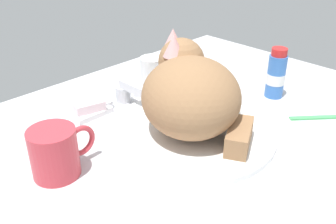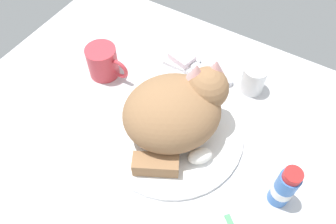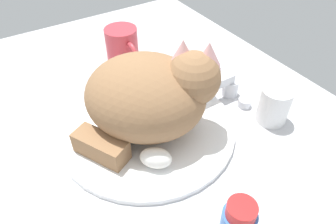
{
  "view_description": "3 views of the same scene",
  "coord_description": "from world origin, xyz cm",
  "px_view_note": "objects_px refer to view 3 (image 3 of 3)",
  "views": [
    {
      "loc": [
        -49.94,
        -43.51,
        41.01
      ],
      "look_at": [
        -2.71,
        3.59,
        4.83
      ],
      "focal_mm": 40.61,
      "sensor_mm": 36.0,
      "label": 1
    },
    {
      "loc": [
        21.36,
        -37.46,
        69.0
      ],
      "look_at": [
        -2.14,
        1.86,
        5.11
      ],
      "focal_mm": 35.68,
      "sensor_mm": 36.0,
      "label": 2
    },
    {
      "loc": [
        39.77,
        -20.38,
        44.3
      ],
      "look_at": [
        1.83,
        3.72,
        4.36
      ],
      "focal_mm": 33.52,
      "sensor_mm": 36.0,
      "label": 3
    }
  ],
  "objects_px": {
    "cat": "(152,95)",
    "faucet": "(225,87)",
    "rinse_cup": "(274,105)",
    "coffee_mug": "(122,45)",
    "soap_bar": "(206,66)"
  },
  "relations": [
    {
      "from": "faucet",
      "to": "coffee_mug",
      "type": "height_order",
      "value": "coffee_mug"
    },
    {
      "from": "faucet",
      "to": "rinse_cup",
      "type": "distance_m",
      "value": 0.11
    },
    {
      "from": "faucet",
      "to": "rinse_cup",
      "type": "xyz_separation_m",
      "value": [
        0.11,
        0.03,
        0.01
      ]
    },
    {
      "from": "cat",
      "to": "soap_bar",
      "type": "relative_size",
      "value": 4.5
    },
    {
      "from": "faucet",
      "to": "rinse_cup",
      "type": "height_order",
      "value": "rinse_cup"
    },
    {
      "from": "cat",
      "to": "soap_bar",
      "type": "bearing_deg",
      "value": 116.21
    },
    {
      "from": "faucet",
      "to": "rinse_cup",
      "type": "bearing_deg",
      "value": 15.76
    },
    {
      "from": "cat",
      "to": "rinse_cup",
      "type": "relative_size",
      "value": 3.85
    },
    {
      "from": "soap_bar",
      "to": "cat",
      "type": "bearing_deg",
      "value": -63.79
    },
    {
      "from": "coffee_mug",
      "to": "soap_bar",
      "type": "height_order",
      "value": "coffee_mug"
    },
    {
      "from": "coffee_mug",
      "to": "rinse_cup",
      "type": "height_order",
      "value": "coffee_mug"
    },
    {
      "from": "cat",
      "to": "faucet",
      "type": "bearing_deg",
      "value": 92.49
    },
    {
      "from": "coffee_mug",
      "to": "soap_bar",
      "type": "xyz_separation_m",
      "value": [
        0.16,
        0.14,
        -0.02
      ]
    },
    {
      "from": "faucet",
      "to": "cat",
      "type": "height_order",
      "value": "cat"
    },
    {
      "from": "faucet",
      "to": "coffee_mug",
      "type": "distance_m",
      "value": 0.29
    }
  ]
}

